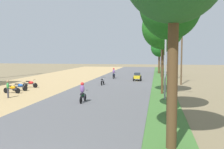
{
  "coord_description": "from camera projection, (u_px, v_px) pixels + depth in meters",
  "views": [
    {
      "loc": [
        5.11,
        -6.74,
        4.06
      ],
      "look_at": [
        0.39,
        20.79,
        1.81
      ],
      "focal_mm": 42.4,
      "sensor_mm": 36.0,
      "label": 1
    }
  ],
  "objects": [
    {
      "name": "motorbike_ahead_third",
      "position": [
        114.0,
        73.0,
        41.81
      ],
      "size": [
        0.54,
        1.8,
        1.66
      ],
      "color": "black",
      "rests_on": "road_strip"
    },
    {
      "name": "median_tree_fifth",
      "position": [
        159.0,
        48.0,
        52.15
      ],
      "size": [
        3.3,
        3.3,
        6.91
      ],
      "color": "#4C351E",
      "rests_on": "median_strip"
    },
    {
      "name": "streetlamp_near",
      "position": [
        166.0,
        51.0,
        22.66
      ],
      "size": [
        3.16,
        0.2,
        7.24
      ],
      "color": "gray",
      "rests_on": "median_strip"
    },
    {
      "name": "parked_motorbike_fifth",
      "position": [
        20.0,
        86.0,
        28.09
      ],
      "size": [
        1.8,
        0.54,
        0.94
      ],
      "color": "black",
      "rests_on": "dirt_shoulder"
    },
    {
      "name": "parked_motorbike_sixth",
      "position": [
        30.0,
        83.0,
        30.72
      ],
      "size": [
        1.8,
        0.54,
        0.94
      ],
      "color": "black",
      "rests_on": "dirt_shoulder"
    },
    {
      "name": "utility_pole_near",
      "position": [
        175.0,
        51.0,
        40.88
      ],
      "size": [
        1.8,
        0.2,
        8.47
      ],
      "color": "brown",
      "rests_on": "ground"
    },
    {
      "name": "parked_motorbike_fourth",
      "position": [
        12.0,
        88.0,
        26.38
      ],
      "size": [
        1.8,
        0.54,
        0.94
      ],
      "color": "black",
      "rests_on": "dirt_shoulder"
    },
    {
      "name": "median_tree_second",
      "position": [
        170.0,
        3.0,
        16.56
      ],
      "size": [
        3.94,
        3.94,
        9.52
      ],
      "color": "#4C351E",
      "rests_on": "median_strip"
    },
    {
      "name": "motorbike_ahead_second",
      "position": [
        103.0,
        81.0,
        33.36
      ],
      "size": [
        0.54,
        1.8,
        0.94
      ],
      "color": "black",
      "rests_on": "road_strip"
    },
    {
      "name": "streetlamp_mid",
      "position": [
        162.0,
        48.0,
        41.52
      ],
      "size": [
        3.16,
        0.2,
        8.46
      ],
      "color": "gray",
      "rests_on": "median_strip"
    },
    {
      "name": "pedestrian_on_shoulder",
      "position": [
        8.0,
        88.0,
        23.67
      ],
      "size": [
        0.39,
        0.43,
        1.62
      ],
      "color": "#33333D",
      "rests_on": "dirt_shoulder"
    },
    {
      "name": "motorbike_foreground_rider",
      "position": [
        83.0,
        93.0,
        21.43
      ],
      "size": [
        0.54,
        1.8,
        1.66
      ],
      "color": "black",
      "rests_on": "road_strip"
    },
    {
      "name": "utility_pole_far",
      "position": [
        182.0,
        50.0,
        33.73
      ],
      "size": [
        1.8,
        0.2,
        8.51
      ],
      "color": "brown",
      "rests_on": "ground"
    },
    {
      "name": "median_tree_fourth",
      "position": [
        162.0,
        39.0,
        44.48
      ],
      "size": [
        3.01,
        3.01,
        7.82
      ],
      "color": "#4C351E",
      "rests_on": "median_strip"
    },
    {
      "name": "median_tree_third",
      "position": [
        163.0,
        28.0,
        25.73
      ],
      "size": [
        4.12,
        4.12,
        8.65
      ],
      "color": "#4C351E",
      "rests_on": "median_strip"
    },
    {
      "name": "car_sedan_yellow",
      "position": [
        137.0,
        76.0,
        38.48
      ],
      "size": [
        1.1,
        2.26,
        1.19
      ],
      "color": "gold",
      "rests_on": "road_strip"
    }
  ]
}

